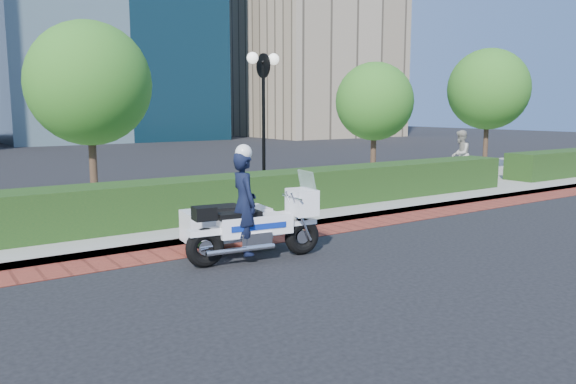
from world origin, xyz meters
TOP-DOWN VIEW (x-y plane):
  - ground at (0.00, 0.00)m, footprint 120.00×120.00m
  - brick_strip at (0.00, 1.50)m, footprint 60.00×1.00m
  - sidewalk at (0.00, 6.00)m, footprint 60.00×8.00m
  - hedge_main at (0.00, 3.60)m, footprint 18.00×1.20m
  - lamppost at (1.00, 5.20)m, footprint 1.02×0.70m
  - tree_b at (-3.50, 6.50)m, footprint 3.20×3.20m
  - tree_c at (6.50, 6.50)m, footprint 2.80×2.80m
  - tree_d at (13.00, 6.50)m, footprint 3.40×3.40m
  - police_motorcycle at (-2.42, 0.50)m, footprint 2.68×2.04m
  - pedestrian at (10.04, 5.44)m, footprint 1.11×1.02m

SIDE VIEW (x-z plane):
  - ground at x=0.00m, z-range 0.00..0.00m
  - brick_strip at x=0.00m, z-range 0.00..0.01m
  - sidewalk at x=0.00m, z-range 0.00..0.15m
  - hedge_main at x=0.00m, z-range 0.15..1.15m
  - police_motorcycle at x=-2.42m, z-range -0.34..1.83m
  - pedestrian at x=10.04m, z-range 0.15..1.98m
  - lamppost at x=1.00m, z-range 0.85..5.06m
  - tree_c at x=6.50m, z-range 0.90..5.20m
  - tree_b at x=-3.50m, z-range 0.99..5.88m
  - tree_d at x=13.00m, z-range 1.03..6.19m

